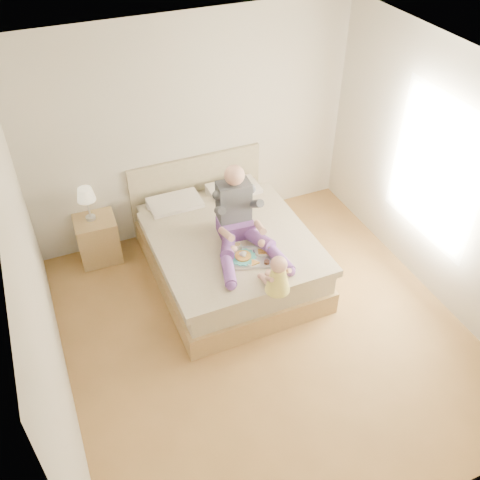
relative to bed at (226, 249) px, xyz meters
name	(u,v)px	position (x,y,z in m)	size (l,w,h in m)	color
room	(278,216)	(0.08, -1.08, 1.19)	(4.02, 4.22, 2.71)	brown
bed	(226,249)	(0.00, 0.00, 0.00)	(1.70, 2.18, 1.00)	olive
nightstand	(98,239)	(-1.33, 0.80, -0.03)	(0.49, 0.44, 0.58)	olive
lamp	(86,196)	(-1.36, 0.83, 0.58)	(0.21, 0.21, 0.42)	silver
adult	(239,222)	(0.06, -0.25, 0.55)	(0.74, 1.08, 0.88)	#5A327D
tray	(251,256)	(0.06, -0.57, 0.32)	(0.53, 0.47, 0.13)	silver
baby	(277,276)	(0.10, -1.09, 0.46)	(0.27, 0.37, 0.41)	#EDDC4A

